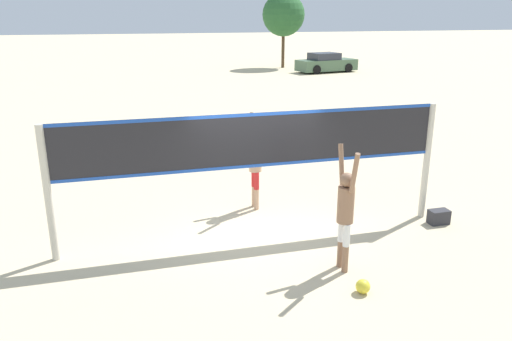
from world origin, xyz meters
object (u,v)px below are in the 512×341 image
at_px(volleyball, 363,286).
at_px(tree_right_cluster, 284,15).
at_px(volleyball_net, 256,153).
at_px(gear_bag, 439,217).
at_px(player_spiker, 346,208).
at_px(parked_car_near, 326,63).
at_px(player_blocker, 255,160).

height_order(volleyball, tree_right_cluster, tree_right_cluster).
relative_size(volleyball_net, gear_bag, 18.11).
height_order(player_spiker, parked_car_near, player_spiker).
bearing_deg(tree_right_cluster, gear_bag, -102.30).
bearing_deg(parked_car_near, volleyball, -122.52).
height_order(volleyball_net, volleyball, volleyball_net).
distance_m(player_blocker, volleyball, 4.12).
bearing_deg(volleyball_net, tree_right_cluster, 70.69).
distance_m(player_spiker, player_blocker, 3.21).
xyz_separation_m(player_spiker, gear_bag, (2.77, 1.25, -0.99)).
bearing_deg(volleyball_net, player_blocker, 75.21).
bearing_deg(tree_right_cluster, volleyball_net, -109.31).
bearing_deg(tree_right_cluster, volleyball, -106.19).
xyz_separation_m(volleyball_net, volleyball, (1.06, -2.49, -1.59)).
relative_size(player_blocker, tree_right_cluster, 0.38).
bearing_deg(gear_bag, player_spiker, -155.68).
relative_size(player_blocker, gear_bag, 5.13).
xyz_separation_m(volleyball, gear_bag, (2.79, 2.05, 0.03)).
bearing_deg(gear_bag, tree_right_cluster, 77.70).
bearing_deg(player_blocker, volleyball_net, -14.79).
distance_m(player_blocker, gear_bag, 4.06).
height_order(volleyball, parked_car_near, parked_car_near).
height_order(parked_car_near, tree_right_cluster, tree_right_cluster).
bearing_deg(player_blocker, volleyball, 9.86).
distance_m(player_blocker, parked_car_near, 27.37).
relative_size(parked_car_near, tree_right_cluster, 0.82).
bearing_deg(player_spiker, player_blocker, 12.58).
xyz_separation_m(parked_car_near, tree_right_cluster, (-2.07, 3.86, 3.40)).
bearing_deg(volleyball, parked_car_near, 68.07).
distance_m(volleyball_net, gear_bag, 4.18).
distance_m(player_blocker, tree_right_cluster, 30.26).
height_order(player_spiker, gear_bag, player_spiker).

